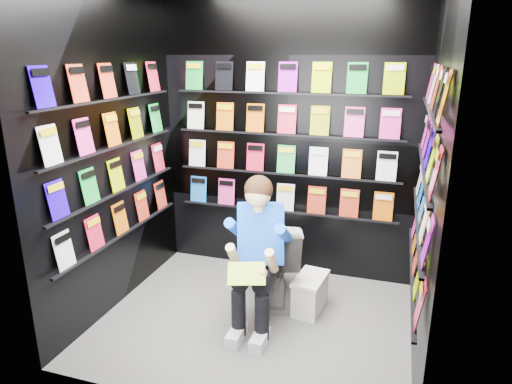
% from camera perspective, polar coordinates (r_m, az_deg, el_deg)
% --- Properties ---
extents(floor, '(2.40, 2.40, 0.00)m').
position_cam_1_polar(floor, '(3.81, -0.21, -15.81)').
color(floor, slate).
rests_on(floor, ground).
extents(wall_back, '(2.40, 0.04, 2.60)m').
position_cam_1_polar(wall_back, '(4.23, 3.94, 6.57)').
color(wall_back, black).
rests_on(wall_back, floor).
extents(wall_front, '(2.40, 0.04, 2.60)m').
position_cam_1_polar(wall_front, '(2.39, -7.59, -1.72)').
color(wall_front, black).
rests_on(wall_front, floor).
extents(wall_left, '(0.04, 2.00, 2.60)m').
position_cam_1_polar(wall_left, '(3.82, -17.69, 4.68)').
color(wall_left, black).
rests_on(wall_left, floor).
extents(wall_right, '(0.04, 2.00, 2.60)m').
position_cam_1_polar(wall_right, '(3.15, 21.05, 1.83)').
color(wall_right, black).
rests_on(wall_right, floor).
extents(comics_back, '(2.10, 0.06, 1.37)m').
position_cam_1_polar(comics_back, '(4.20, 3.84, 6.57)').
color(comics_back, red).
rests_on(comics_back, wall_back).
extents(comics_left, '(0.06, 1.70, 1.37)m').
position_cam_1_polar(comics_left, '(3.80, -17.32, 4.74)').
color(comics_left, red).
rests_on(comics_left, wall_left).
extents(comics_right, '(0.06, 1.70, 1.37)m').
position_cam_1_polar(comics_right, '(3.14, 20.52, 1.97)').
color(comics_right, red).
rests_on(comics_right, wall_right).
extents(toilet, '(0.63, 0.84, 0.73)m').
position_cam_1_polar(toilet, '(3.97, 2.25, -8.30)').
color(toilet, white).
rests_on(toilet, floor).
extents(longbox, '(0.25, 0.39, 0.28)m').
position_cam_1_polar(longbox, '(3.90, 6.76, -12.68)').
color(longbox, white).
rests_on(longbox, floor).
extents(longbox_lid, '(0.27, 0.41, 0.03)m').
position_cam_1_polar(longbox_lid, '(3.83, 6.84, -10.68)').
color(longbox_lid, white).
rests_on(longbox_lid, longbox).
extents(reader, '(0.67, 0.80, 1.27)m').
position_cam_1_polar(reader, '(3.48, 0.65, -5.33)').
color(reader, blue).
rests_on(reader, toilet).
extents(held_comic, '(0.30, 0.23, 0.11)m').
position_cam_1_polar(held_comic, '(3.25, -1.19, -10.16)').
color(held_comic, green).
rests_on(held_comic, reader).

